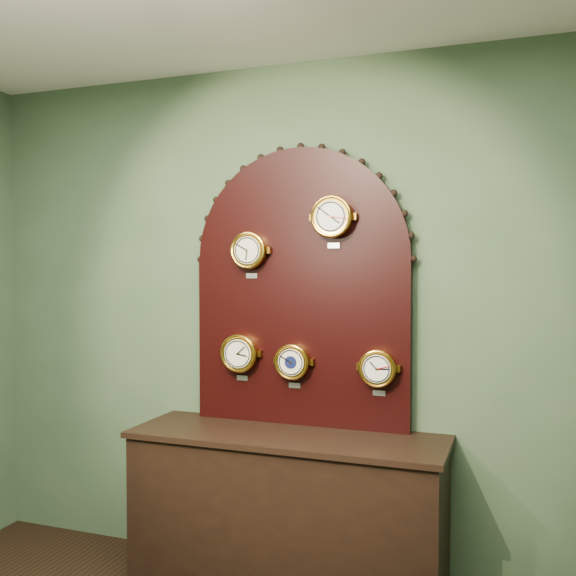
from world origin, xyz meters
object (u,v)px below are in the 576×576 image
at_px(arabic_clock, 332,217).
at_px(hygrometer, 240,353).
at_px(display_board, 301,278).
at_px(tide_clock, 378,368).
at_px(roman_clock, 249,250).
at_px(shop_counter, 287,516).
at_px(barometer, 293,362).

distance_m(arabic_clock, hygrometer, 0.91).
bearing_deg(display_board, tide_clock, -8.48).
relative_size(roman_clock, tide_clock, 1.03).
xyz_separation_m(display_board, tide_clock, (0.44, -0.07, -0.46)).
distance_m(display_board, roman_clock, 0.32).
relative_size(shop_counter, hygrometer, 6.05).
bearing_deg(hygrometer, arabic_clock, -0.03).
distance_m(display_board, hygrometer, 0.54).
xyz_separation_m(roman_clock, arabic_clock, (0.47, -0.00, 0.17)).
bearing_deg(barometer, shop_counter, -81.99).
xyz_separation_m(roman_clock, tide_clock, (0.71, 0.00, -0.61)).
bearing_deg(tide_clock, display_board, 171.52).
height_order(display_board, barometer, display_board).
height_order(hygrometer, barometer, hygrometer).
height_order(shop_counter, barometer, barometer).
height_order(display_board, roman_clock, display_board).
bearing_deg(display_board, hygrometer, -168.69).
distance_m(roman_clock, hygrometer, 0.57).
height_order(shop_counter, hygrometer, hygrometer).
xyz_separation_m(shop_counter, barometer, (-0.02, 0.15, 0.78)).
bearing_deg(shop_counter, roman_clock, 150.57).
bearing_deg(arabic_clock, roman_clock, 179.94).
distance_m(barometer, tide_clock, 0.46).
bearing_deg(display_board, arabic_clock, -18.71).
bearing_deg(roman_clock, tide_clock, 0.02).
height_order(arabic_clock, barometer, arabic_clock).
distance_m(display_board, arabic_clock, 0.38).
relative_size(display_board, tide_clock, 6.20).
distance_m(display_board, barometer, 0.45).
bearing_deg(shop_counter, tide_clock, 19.28).
height_order(arabic_clock, hygrometer, arabic_clock).
bearing_deg(tide_clock, shop_counter, -160.72).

